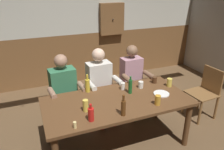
# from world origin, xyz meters

# --- Properties ---
(ground_plane) EXTENTS (7.46, 7.46, 0.00)m
(ground_plane) POSITION_xyz_m (0.00, 0.00, 0.00)
(ground_plane) COLOR brown
(back_wall_upper) EXTENTS (6.22, 0.12, 1.31)m
(back_wall_upper) POSITION_xyz_m (0.00, 2.55, 1.78)
(back_wall_upper) COLOR beige
(back_wall_wainscot) EXTENTS (6.22, 0.12, 1.13)m
(back_wall_wainscot) POSITION_xyz_m (0.00, 2.55, 0.56)
(back_wall_wainscot) COLOR brown
(back_wall_wainscot) RESTS_ON ground_plane
(dining_table) EXTENTS (1.99, 0.95, 0.73)m
(dining_table) POSITION_xyz_m (0.00, 0.11, 0.64)
(dining_table) COLOR brown
(dining_table) RESTS_ON ground_plane
(person_0) EXTENTS (0.56, 0.56, 1.22)m
(person_0) POSITION_xyz_m (-0.59, 0.82, 0.68)
(person_0) COLOR #33724C
(person_0) RESTS_ON ground_plane
(person_1) EXTENTS (0.54, 0.54, 1.25)m
(person_1) POSITION_xyz_m (0.00, 0.81, 0.69)
(person_1) COLOR silver
(person_1) RESTS_ON ground_plane
(person_2) EXTENTS (0.50, 0.52, 1.24)m
(person_2) POSITION_xyz_m (0.60, 0.81, 0.67)
(person_2) COLOR #B78493
(person_2) RESTS_ON ground_plane
(chair_empty_near_right) EXTENTS (0.47, 0.47, 0.88)m
(chair_empty_near_right) POSITION_xyz_m (1.71, 0.23, 0.48)
(chair_empty_near_right) COLOR brown
(chair_empty_near_right) RESTS_ON ground_plane
(table_candle) EXTENTS (0.04, 0.04, 0.08)m
(table_candle) POSITION_xyz_m (-0.67, -0.29, 0.77)
(table_candle) COLOR #F9E08C
(table_candle) RESTS_ON dining_table
(plate_0) EXTENTS (0.22, 0.22, 0.01)m
(plate_0) POSITION_xyz_m (0.65, 0.02, 0.74)
(plate_0) COLOR white
(plate_0) RESTS_ON dining_table
(bottle_0) EXTENTS (0.05, 0.05, 0.26)m
(bottle_0) POSITION_xyz_m (0.25, 0.22, 0.84)
(bottle_0) COLOR #195923
(bottle_0) RESTS_ON dining_table
(bottle_1) EXTENTS (0.07, 0.07, 0.22)m
(bottle_1) POSITION_xyz_m (-0.47, -0.22, 0.82)
(bottle_1) COLOR red
(bottle_1) RESTS_ON dining_table
(bottle_2) EXTENTS (0.07, 0.07, 0.27)m
(bottle_2) POSITION_xyz_m (-0.30, 0.49, 0.84)
(bottle_2) COLOR gold
(bottle_2) RESTS_ON dining_table
(bottle_3) EXTENTS (0.06, 0.06, 0.27)m
(bottle_3) POSITION_xyz_m (-0.08, -0.26, 0.84)
(bottle_3) COLOR #593314
(bottle_3) RESTS_ON dining_table
(pint_glass_0) EXTENTS (0.08, 0.08, 0.13)m
(pint_glass_0) POSITION_xyz_m (0.91, 0.20, 0.80)
(pint_glass_0) COLOR #E5C64C
(pint_glass_0) RESTS_ON dining_table
(pint_glass_1) EXTENTS (0.08, 0.08, 0.10)m
(pint_glass_1) POSITION_xyz_m (0.47, 0.32, 0.79)
(pint_glass_1) COLOR white
(pint_glass_1) RESTS_ON dining_table
(pint_glass_2) EXTENTS (0.08, 0.08, 0.13)m
(pint_glass_2) POSITION_xyz_m (0.44, -0.20, 0.80)
(pint_glass_2) COLOR gold
(pint_glass_2) RESTS_ON dining_table
(pint_glass_3) EXTENTS (0.07, 0.07, 0.16)m
(pint_glass_3) POSITION_xyz_m (-0.47, -0.00, 0.81)
(pint_glass_3) COLOR #E5C64C
(pint_glass_3) RESTS_ON dining_table
(pint_glass_4) EXTENTS (0.07, 0.07, 0.11)m
(pint_glass_4) POSITION_xyz_m (0.20, 0.37, 0.79)
(pint_glass_4) COLOR white
(pint_glass_4) RESTS_ON dining_table
(pint_glass_5) EXTENTS (0.08, 0.08, 0.10)m
(pint_glass_5) POSITION_xyz_m (0.76, 0.39, 0.79)
(pint_glass_5) COLOR #4C2D19
(pint_glass_5) RESTS_ON dining_table
(wall_dart_cabinet) EXTENTS (0.56, 0.15, 0.70)m
(wall_dart_cabinet) POSITION_xyz_m (0.85, 2.42, 1.42)
(wall_dart_cabinet) COLOR brown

